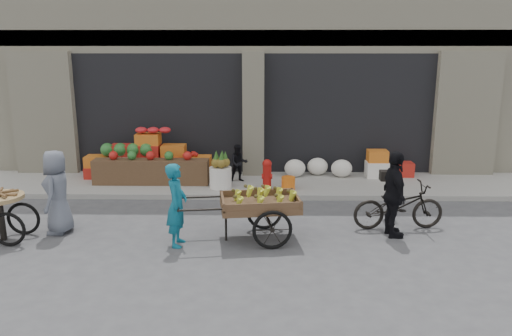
{
  "coord_description": "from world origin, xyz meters",
  "views": [
    {
      "loc": [
        0.29,
        -7.79,
        3.37
      ],
      "look_at": [
        0.13,
        1.56,
        1.1
      ],
      "focal_mm": 35.0,
      "sensor_mm": 36.0,
      "label": 1
    }
  ],
  "objects_px": {
    "orange_bucket": "(288,183)",
    "vendor_woman": "(177,205)",
    "seated_person": "(239,163)",
    "banana_cart": "(257,201)",
    "cyclist": "(394,195)",
    "bicycle": "(398,206)",
    "pineapple_bin": "(221,178)",
    "tricycle_cart": "(0,210)",
    "fire_hydrant": "(267,173)",
    "vendor_grey": "(57,192)"
  },
  "relations": [
    {
      "from": "pineapple_bin",
      "to": "tricycle_cart",
      "type": "xyz_separation_m",
      "value": [
        -3.65,
        -3.08,
        0.2
      ]
    },
    {
      "from": "pineapple_bin",
      "to": "orange_bucket",
      "type": "bearing_deg",
      "value": -3.58
    },
    {
      "from": "pineapple_bin",
      "to": "tricycle_cart",
      "type": "distance_m",
      "value": 4.77
    },
    {
      "from": "orange_bucket",
      "to": "vendor_grey",
      "type": "height_order",
      "value": "vendor_grey"
    },
    {
      "from": "orange_bucket",
      "to": "vendor_woman",
      "type": "xyz_separation_m",
      "value": [
        -2.07,
        -3.14,
        0.46
      ]
    },
    {
      "from": "pineapple_bin",
      "to": "cyclist",
      "type": "relative_size",
      "value": 0.33
    },
    {
      "from": "fire_hydrant",
      "to": "bicycle",
      "type": "height_order",
      "value": "bicycle"
    },
    {
      "from": "pineapple_bin",
      "to": "bicycle",
      "type": "bearing_deg",
      "value": -33.31
    },
    {
      "from": "orange_bucket",
      "to": "vendor_woman",
      "type": "distance_m",
      "value": 3.79
    },
    {
      "from": "vendor_woman",
      "to": "vendor_grey",
      "type": "height_order",
      "value": "vendor_grey"
    },
    {
      "from": "orange_bucket",
      "to": "bicycle",
      "type": "relative_size",
      "value": 0.19
    },
    {
      "from": "orange_bucket",
      "to": "vendor_grey",
      "type": "xyz_separation_m",
      "value": [
        -4.37,
        -2.56,
        0.51
      ]
    },
    {
      "from": "banana_cart",
      "to": "cyclist",
      "type": "relative_size",
      "value": 1.54
    },
    {
      "from": "pineapple_bin",
      "to": "vendor_grey",
      "type": "bearing_deg",
      "value": -136.16
    },
    {
      "from": "seated_person",
      "to": "cyclist",
      "type": "distance_m",
      "value": 4.49
    },
    {
      "from": "orange_bucket",
      "to": "seated_person",
      "type": "bearing_deg",
      "value": 149.74
    },
    {
      "from": "orange_bucket",
      "to": "cyclist",
      "type": "relative_size",
      "value": 0.2
    },
    {
      "from": "banana_cart",
      "to": "vendor_woman",
      "type": "distance_m",
      "value": 1.41
    },
    {
      "from": "banana_cart",
      "to": "cyclist",
      "type": "bearing_deg",
      "value": -3.32
    },
    {
      "from": "orange_bucket",
      "to": "tricycle_cart",
      "type": "bearing_deg",
      "value": -150.43
    },
    {
      "from": "bicycle",
      "to": "tricycle_cart",
      "type": "bearing_deg",
      "value": 90.89
    },
    {
      "from": "orange_bucket",
      "to": "vendor_woman",
      "type": "bearing_deg",
      "value": -123.36
    },
    {
      "from": "bicycle",
      "to": "vendor_woman",
      "type": "bearing_deg",
      "value": 97.55
    },
    {
      "from": "banana_cart",
      "to": "bicycle",
      "type": "bearing_deg",
      "value": 4.73
    },
    {
      "from": "vendor_woman",
      "to": "cyclist",
      "type": "bearing_deg",
      "value": -80.85
    },
    {
      "from": "orange_bucket",
      "to": "vendor_grey",
      "type": "bearing_deg",
      "value": -149.64
    },
    {
      "from": "tricycle_cart",
      "to": "cyclist",
      "type": "height_order",
      "value": "cyclist"
    },
    {
      "from": "orange_bucket",
      "to": "cyclist",
      "type": "height_order",
      "value": "cyclist"
    },
    {
      "from": "fire_hydrant",
      "to": "bicycle",
      "type": "xyz_separation_m",
      "value": [
        2.48,
        -2.3,
        -0.05
      ]
    },
    {
      "from": "orange_bucket",
      "to": "seated_person",
      "type": "height_order",
      "value": "seated_person"
    },
    {
      "from": "vendor_grey",
      "to": "bicycle",
      "type": "xyz_separation_m",
      "value": [
        6.35,
        0.31,
        -0.33
      ]
    },
    {
      "from": "fire_hydrant",
      "to": "seated_person",
      "type": "distance_m",
      "value": 0.96
    },
    {
      "from": "seated_person",
      "to": "cyclist",
      "type": "relative_size",
      "value": 0.59
    },
    {
      "from": "vendor_woman",
      "to": "bicycle",
      "type": "xyz_separation_m",
      "value": [
        4.05,
        0.89,
        -0.28
      ]
    },
    {
      "from": "seated_person",
      "to": "banana_cart",
      "type": "xyz_separation_m",
      "value": [
        0.51,
        -3.55,
        0.13
      ]
    },
    {
      "from": "tricycle_cart",
      "to": "bicycle",
      "type": "bearing_deg",
      "value": 5.89
    },
    {
      "from": "seated_person",
      "to": "cyclist",
      "type": "bearing_deg",
      "value": -58.37
    },
    {
      "from": "tricycle_cart",
      "to": "bicycle",
      "type": "relative_size",
      "value": 0.83
    },
    {
      "from": "tricycle_cart",
      "to": "vendor_grey",
      "type": "height_order",
      "value": "vendor_grey"
    },
    {
      "from": "banana_cart",
      "to": "tricycle_cart",
      "type": "relative_size",
      "value": 1.72
    },
    {
      "from": "fire_hydrant",
      "to": "orange_bucket",
      "type": "bearing_deg",
      "value": -5.71
    },
    {
      "from": "banana_cart",
      "to": "tricycle_cart",
      "type": "distance_m",
      "value": 4.56
    },
    {
      "from": "tricycle_cart",
      "to": "vendor_grey",
      "type": "relative_size",
      "value": 0.91
    },
    {
      "from": "bicycle",
      "to": "banana_cart",
      "type": "bearing_deg",
      "value": 97.74
    },
    {
      "from": "fire_hydrant",
      "to": "pineapple_bin",
      "type": "bearing_deg",
      "value": 177.4
    },
    {
      "from": "banana_cart",
      "to": "vendor_grey",
      "type": "height_order",
      "value": "vendor_grey"
    },
    {
      "from": "seated_person",
      "to": "pineapple_bin",
      "type": "bearing_deg",
      "value": -133.69
    },
    {
      "from": "vendor_woman",
      "to": "bicycle",
      "type": "height_order",
      "value": "vendor_woman"
    },
    {
      "from": "vendor_grey",
      "to": "bicycle",
      "type": "distance_m",
      "value": 6.36
    },
    {
      "from": "seated_person",
      "to": "bicycle",
      "type": "height_order",
      "value": "seated_person"
    }
  ]
}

